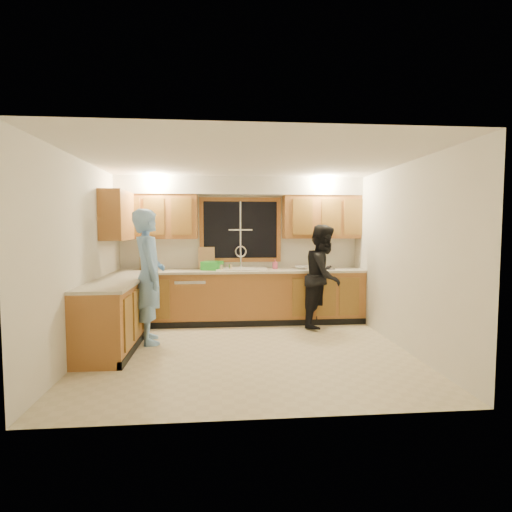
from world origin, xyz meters
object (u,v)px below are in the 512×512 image
(sink, at_px, (241,273))
(soap_bottle, at_px, (275,264))
(dishwasher, at_px, (192,300))
(man, at_px, (149,276))
(woman, at_px, (324,276))
(knife_block, at_px, (144,264))
(bowl, at_px, (301,267))
(dish_crate, at_px, (212,266))
(stove, at_px, (103,325))

(sink, bearing_deg, soap_bottle, 8.10)
(dishwasher, height_order, man, man)
(sink, height_order, woman, woman)
(sink, height_order, man, man)
(man, xyz_separation_m, knife_block, (-0.29, 1.17, 0.08))
(dishwasher, bearing_deg, bowl, 0.97)
(dish_crate, bearing_deg, knife_block, 175.82)
(woman, height_order, bowl, woman)
(sink, height_order, bowl, sink)
(woman, bearing_deg, soap_bottle, 91.26)
(woman, relative_size, soap_bottle, 9.84)
(man, height_order, knife_block, man)
(stove, height_order, dish_crate, dish_crate)
(knife_block, bearing_deg, dish_crate, -25.02)
(man, bearing_deg, soap_bottle, -75.61)
(stove, bearing_deg, bowl, 32.89)
(man, height_order, bowl, man)
(woman, bearing_deg, dishwasher, 114.52)
(dishwasher, distance_m, stove, 2.04)
(man, distance_m, woman, 2.79)
(dish_crate, xyz_separation_m, soap_bottle, (1.09, 0.06, 0.01))
(knife_block, bearing_deg, sink, -24.60)
(soap_bottle, bearing_deg, stove, -141.41)
(sink, xyz_separation_m, soap_bottle, (0.59, 0.08, 0.14))
(knife_block, relative_size, soap_bottle, 1.26)
(dishwasher, relative_size, stove, 0.91)
(sink, relative_size, dish_crate, 2.76)
(stove, distance_m, soap_bottle, 3.11)
(man, distance_m, knife_block, 1.21)
(woman, bearing_deg, sink, 107.76)
(sink, xyz_separation_m, woman, (1.34, -0.41, -0.02))
(dishwasher, relative_size, knife_block, 3.78)
(bowl, bearing_deg, knife_block, 178.06)
(sink, bearing_deg, bowl, 0.96)
(stove, bearing_deg, man, 60.87)
(stove, relative_size, woman, 0.53)
(sink, distance_m, man, 1.74)
(dishwasher, distance_m, woman, 2.26)
(man, relative_size, dish_crate, 6.11)
(soap_bottle, bearing_deg, knife_block, 179.37)
(stove, bearing_deg, sink, 45.39)
(stove, relative_size, knife_block, 4.15)
(sink, xyz_separation_m, stove, (-1.80, -1.82, -0.41))
(man, relative_size, bowl, 8.04)
(dish_crate, bearing_deg, bowl, -0.24)
(knife_block, bearing_deg, woman, -30.61)
(dishwasher, bearing_deg, man, -116.62)
(man, distance_m, bowl, 2.65)
(knife_block, bearing_deg, soap_bottle, -21.47)
(man, distance_m, soap_bottle, 2.28)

